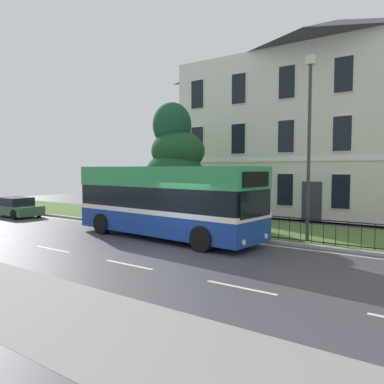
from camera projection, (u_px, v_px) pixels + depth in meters
The scene contains 7 objects.
ground_plane at pixel (182, 250), 14.29m from camera, with size 60.00×56.00×0.18m.
georgian_townhouse at pixel (335, 117), 24.55m from camera, with size 19.01×9.31×12.47m.
iron_verge_railing at pixel (264, 226), 15.96m from camera, with size 18.59×0.04×0.97m.
evergreen_tree at pixel (174, 176), 21.65m from camera, with size 4.11×4.11×7.04m.
single_decker_bus at pixel (166, 200), 16.54m from camera, with size 9.20×3.22×3.14m.
parked_hatchback_00 at pixel (16, 207), 23.88m from camera, with size 3.79×1.87×1.22m.
street_lamp_post at pixel (309, 136), 15.26m from camera, with size 0.36×0.24×7.46m.
Camera 1 is at (8.45, -10.30, 3.06)m, focal length 35.29 mm.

